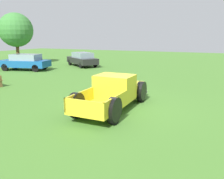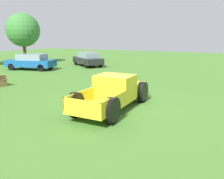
{
  "view_description": "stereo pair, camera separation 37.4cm",
  "coord_description": "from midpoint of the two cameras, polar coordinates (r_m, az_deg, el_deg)",
  "views": [
    {
      "loc": [
        -9.54,
        -3.86,
        3.18
      ],
      "look_at": [
        -0.56,
        0.27,
        0.9
      ],
      "focal_mm": 37.15,
      "sensor_mm": 36.0,
      "label": 1
    },
    {
      "loc": [
        -9.38,
        -4.2,
        3.18
      ],
      "look_at": [
        -0.56,
        0.27,
        0.9
      ],
      "focal_mm": 37.15,
      "sensor_mm": 36.0,
      "label": 2
    }
  ],
  "objects": [
    {
      "name": "oak_tree_west",
      "position": [
        29.19,
        -22.93,
        13.32
      ],
      "size": [
        3.8,
        3.8,
        5.77
      ],
      "color": "brown",
      "rests_on": "ground_plane"
    },
    {
      "name": "ground_plane",
      "position": [
        10.76,
        1.54,
        -4.2
      ],
      "size": [
        80.0,
        80.0,
        0.0
      ],
      "primitive_type": "plane",
      "color": "#477A2D"
    },
    {
      "name": "sedan_distant_b",
      "position": [
        23.77,
        -21.04,
        6.38
      ],
      "size": [
        2.89,
        4.9,
        1.53
      ],
      "color": "#195699",
      "rests_on": "ground_plane"
    },
    {
      "name": "pickup_truck_foreground",
      "position": [
        10.5,
        -0.21,
        -0.6
      ],
      "size": [
        4.91,
        1.92,
        1.5
      ],
      "color": "yellow",
      "rests_on": "ground_plane"
    },
    {
      "name": "sedan_distant_a",
      "position": [
        25.43,
        -7.76,
        7.45
      ],
      "size": [
        4.02,
        4.72,
        1.49
      ],
      "color": "black",
      "rests_on": "ground_plane"
    }
  ]
}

